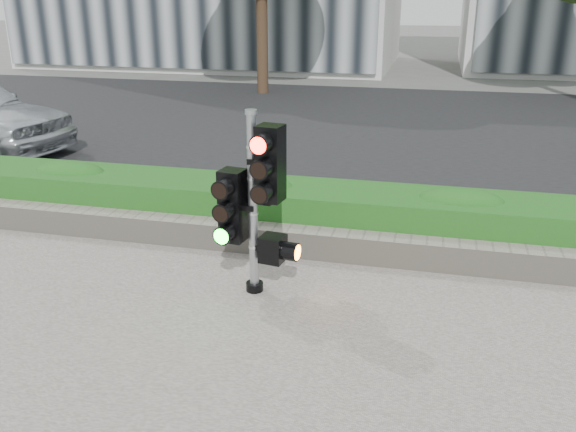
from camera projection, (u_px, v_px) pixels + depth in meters
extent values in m
plane|color=#51514C|center=(300.00, 338.00, 5.88)|extent=(120.00, 120.00, 0.00)
cube|color=black|center=(389.00, 127.00, 15.00)|extent=(60.00, 13.00, 0.02)
cube|color=gray|center=(348.00, 221.00, 8.74)|extent=(60.00, 0.25, 0.12)
cube|color=gray|center=(333.00, 245.00, 7.55)|extent=(12.00, 0.32, 0.34)
cube|color=#388B2A|center=(342.00, 214.00, 8.08)|extent=(12.00, 1.00, 0.68)
cylinder|color=black|center=(262.00, 30.00, 19.40)|extent=(0.36, 0.36, 4.03)
cylinder|color=black|center=(255.00, 286.00, 6.75)|extent=(0.19, 0.19, 0.10)
cylinder|color=gray|center=(253.00, 207.00, 6.43)|extent=(0.10, 0.10, 1.96)
cylinder|color=gray|center=(251.00, 112.00, 6.08)|extent=(0.12, 0.12, 0.05)
cube|color=#FF1107|center=(270.00, 164.00, 6.15)|extent=(0.28, 0.28, 0.79)
cube|color=#14E51E|center=(233.00, 206.00, 6.48)|extent=(0.28, 0.28, 0.79)
cube|color=black|center=(264.00, 178.00, 6.52)|extent=(0.28, 0.28, 0.54)
cube|color=orange|center=(273.00, 249.00, 6.53)|extent=(0.28, 0.28, 0.29)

